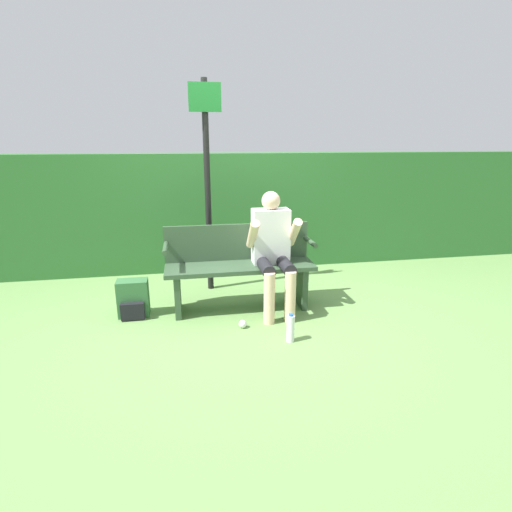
{
  "coord_description": "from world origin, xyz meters",
  "views": [
    {
      "loc": [
        -0.55,
        -3.95,
        1.75
      ],
      "look_at": [
        0.15,
        -0.1,
        0.61
      ],
      "focal_mm": 28.0,
      "sensor_mm": 36.0,
      "label": 1
    }
  ],
  "objects_px": {
    "park_bench": "(239,265)",
    "signpost": "(207,175)",
    "backpack": "(133,299)",
    "water_bottle": "(291,328)",
    "person_seated": "(273,246)",
    "parked_car": "(35,177)"
  },
  "relations": [
    {
      "from": "person_seated",
      "to": "signpost",
      "type": "distance_m",
      "value": 1.16
    },
    {
      "from": "park_bench",
      "to": "signpost",
      "type": "xyz_separation_m",
      "value": [
        -0.27,
        0.6,
        0.9
      ]
    },
    {
      "from": "park_bench",
      "to": "person_seated",
      "type": "distance_m",
      "value": 0.42
    },
    {
      "from": "park_bench",
      "to": "parked_car",
      "type": "bearing_deg",
      "value": 117.94
    },
    {
      "from": "park_bench",
      "to": "parked_car",
      "type": "height_order",
      "value": "parked_car"
    },
    {
      "from": "park_bench",
      "to": "backpack",
      "type": "bearing_deg",
      "value": -177.27
    },
    {
      "from": "water_bottle",
      "to": "signpost",
      "type": "distance_m",
      "value": 2.02
    },
    {
      "from": "park_bench",
      "to": "water_bottle",
      "type": "distance_m",
      "value": 0.99
    },
    {
      "from": "park_bench",
      "to": "signpost",
      "type": "distance_m",
      "value": 1.12
    },
    {
      "from": "person_seated",
      "to": "signpost",
      "type": "bearing_deg",
      "value": 129.77
    },
    {
      "from": "person_seated",
      "to": "parked_car",
      "type": "distance_m",
      "value": 11.04
    },
    {
      "from": "water_bottle",
      "to": "parked_car",
      "type": "bearing_deg",
      "value": 117.4
    },
    {
      "from": "signpost",
      "to": "parked_car",
      "type": "height_order",
      "value": "signpost"
    },
    {
      "from": "person_seated",
      "to": "water_bottle",
      "type": "bearing_deg",
      "value": -89.64
    },
    {
      "from": "backpack",
      "to": "parked_car",
      "type": "height_order",
      "value": "parked_car"
    },
    {
      "from": "park_bench",
      "to": "backpack",
      "type": "height_order",
      "value": "park_bench"
    },
    {
      "from": "water_bottle",
      "to": "backpack",
      "type": "bearing_deg",
      "value": 150.59
    },
    {
      "from": "park_bench",
      "to": "water_bottle",
      "type": "relative_size",
      "value": 5.8
    },
    {
      "from": "person_seated",
      "to": "parked_car",
      "type": "bearing_deg",
      "value": 119.15
    },
    {
      "from": "park_bench",
      "to": "signpost",
      "type": "bearing_deg",
      "value": 114.47
    },
    {
      "from": "water_bottle",
      "to": "person_seated",
      "type": "bearing_deg",
      "value": 90.36
    },
    {
      "from": "person_seated",
      "to": "backpack",
      "type": "bearing_deg",
      "value": 177.1
    }
  ]
}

